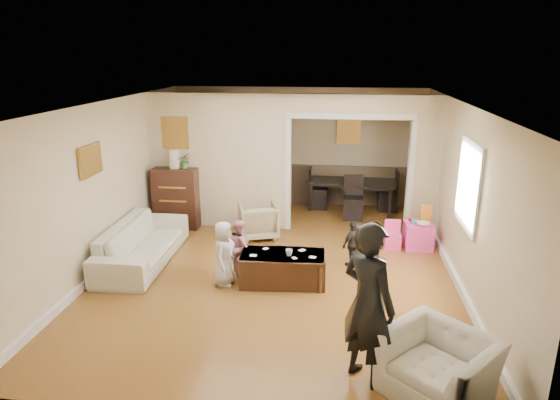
# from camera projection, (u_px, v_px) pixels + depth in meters

# --- Properties ---
(floor) EXTENTS (7.00, 7.00, 0.00)m
(floor) POSITION_uv_depth(u_px,v_px,m) (278.00, 265.00, 7.92)
(floor) COLOR olive
(floor) RESTS_ON ground
(partition_left) EXTENTS (2.75, 0.18, 2.60)m
(partition_left) POSITION_uv_depth(u_px,v_px,m) (220.00, 161.00, 9.41)
(partition_left) COLOR beige
(partition_left) RESTS_ON ground
(partition_right) EXTENTS (0.55, 0.18, 2.60)m
(partition_right) POSITION_uv_depth(u_px,v_px,m) (424.00, 167.00, 8.95)
(partition_right) COLOR beige
(partition_right) RESTS_ON ground
(partition_header) EXTENTS (2.22, 0.18, 0.35)m
(partition_header) POSITION_uv_depth(u_px,v_px,m) (351.00, 104.00, 8.79)
(partition_header) COLOR beige
(partition_header) RESTS_ON partition_right
(window_pane) EXTENTS (0.03, 0.95, 1.10)m
(window_pane) POSITION_uv_depth(u_px,v_px,m) (469.00, 185.00, 6.76)
(window_pane) COLOR white
(window_pane) RESTS_ON ground
(framed_art_partition) EXTENTS (0.45, 0.03, 0.55)m
(framed_art_partition) POSITION_uv_depth(u_px,v_px,m) (175.00, 133.00, 9.25)
(framed_art_partition) COLOR brown
(framed_art_partition) RESTS_ON partition_left
(framed_art_sofa_wall) EXTENTS (0.03, 0.55, 0.40)m
(framed_art_sofa_wall) POSITION_uv_depth(u_px,v_px,m) (90.00, 160.00, 7.14)
(framed_art_sofa_wall) COLOR brown
(framed_art_alcove) EXTENTS (0.45, 0.03, 0.55)m
(framed_art_alcove) POSITION_uv_depth(u_px,v_px,m) (349.00, 130.00, 10.56)
(framed_art_alcove) COLOR brown
(sofa) EXTENTS (0.94, 2.29, 0.66)m
(sofa) POSITION_uv_depth(u_px,v_px,m) (142.00, 243.00, 7.97)
(sofa) COLOR silver
(sofa) RESTS_ON ground
(armchair_back) EXTENTS (0.87, 0.88, 0.64)m
(armchair_back) POSITION_uv_depth(u_px,v_px,m) (258.00, 221.00, 9.04)
(armchair_back) COLOR tan
(armchair_back) RESTS_ON ground
(armchair_front) EXTENTS (1.34, 1.33, 0.65)m
(armchair_front) POSITION_uv_depth(u_px,v_px,m) (438.00, 366.00, 4.85)
(armchair_front) COLOR silver
(armchair_front) RESTS_ON ground
(dresser) EXTENTS (0.86, 0.49, 1.19)m
(dresser) POSITION_uv_depth(u_px,v_px,m) (177.00, 197.00, 9.53)
(dresser) COLOR #371910
(dresser) RESTS_ON ground
(table_lamp) EXTENTS (0.22, 0.22, 0.36)m
(table_lamp) POSITION_uv_depth(u_px,v_px,m) (175.00, 159.00, 9.31)
(table_lamp) COLOR #FFEDCF
(table_lamp) RESTS_ON dresser
(potted_plant) EXTENTS (0.27, 0.24, 0.31)m
(potted_plant) POSITION_uv_depth(u_px,v_px,m) (185.00, 160.00, 9.29)
(potted_plant) COLOR #437132
(potted_plant) RESTS_ON dresser
(coffee_table) EXTENTS (1.29, 0.72, 0.47)m
(coffee_table) POSITION_uv_depth(u_px,v_px,m) (283.00, 268.00, 7.26)
(coffee_table) COLOR #3D2313
(coffee_table) RESTS_ON ground
(coffee_cup) EXTENTS (0.11, 0.11, 0.10)m
(coffee_cup) POSITION_uv_depth(u_px,v_px,m) (289.00, 253.00, 7.12)
(coffee_cup) COLOR silver
(coffee_cup) RESTS_ON coffee_table
(play_table) EXTENTS (0.50, 0.50, 0.46)m
(play_table) POSITION_uv_depth(u_px,v_px,m) (418.00, 235.00, 8.56)
(play_table) COLOR #F440A5
(play_table) RESTS_ON ground
(cereal_box) EXTENTS (0.20, 0.08, 0.30)m
(cereal_box) POSITION_uv_depth(u_px,v_px,m) (426.00, 214.00, 8.53)
(cereal_box) COLOR yellow
(cereal_box) RESTS_ON play_table
(cyan_cup) EXTENTS (0.08, 0.08, 0.08)m
(cyan_cup) POSITION_uv_depth(u_px,v_px,m) (414.00, 222.00, 8.45)
(cyan_cup) COLOR #24B7AB
(cyan_cup) RESTS_ON play_table
(toy_block) EXTENTS (0.10, 0.09, 0.05)m
(toy_block) POSITION_uv_depth(u_px,v_px,m) (411.00, 219.00, 8.62)
(toy_block) COLOR red
(toy_block) RESTS_ON play_table
(play_bowl) EXTENTS (0.24, 0.24, 0.06)m
(play_bowl) POSITION_uv_depth(u_px,v_px,m) (423.00, 224.00, 8.37)
(play_bowl) COLOR silver
(play_bowl) RESTS_ON play_table
(dining_table) EXTENTS (2.04, 1.37, 0.66)m
(dining_table) POSITION_uv_depth(u_px,v_px,m) (352.00, 195.00, 10.66)
(dining_table) COLOR black
(dining_table) RESTS_ON ground
(adult_person) EXTENTS (0.76, 0.75, 1.77)m
(adult_person) POSITION_uv_depth(u_px,v_px,m) (368.00, 303.00, 4.93)
(adult_person) COLOR black
(adult_person) RESTS_ON ground
(child_kneel_a) EXTENTS (0.35, 0.51, 0.98)m
(child_kneel_a) POSITION_uv_depth(u_px,v_px,m) (224.00, 253.00, 7.14)
(child_kneel_a) COLOR silver
(child_kneel_a) RESTS_ON ground
(child_kneel_b) EXTENTS (0.47, 0.52, 0.86)m
(child_kneel_b) POSITION_uv_depth(u_px,v_px,m) (240.00, 246.00, 7.57)
(child_kneel_b) COLOR #D18389
(child_kneel_b) RESTS_ON ground
(child_toddler) EXTENTS (0.45, 0.45, 0.76)m
(child_toddler) POSITION_uv_depth(u_px,v_px,m) (353.00, 244.00, 7.80)
(child_toddler) COLOR black
(child_toddler) RESTS_ON ground
(craft_papers) EXTENTS (0.97, 0.42, 0.00)m
(craft_papers) POSITION_uv_depth(u_px,v_px,m) (285.00, 254.00, 7.19)
(craft_papers) COLOR white
(craft_papers) RESTS_ON coffee_table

